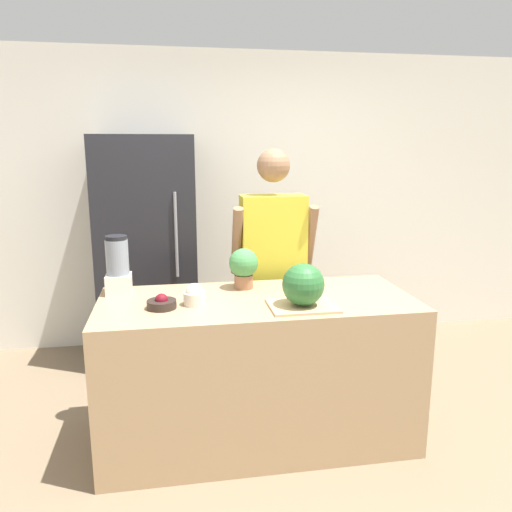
# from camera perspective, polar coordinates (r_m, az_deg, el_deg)

# --- Properties ---
(ground_plane) EXTENTS (14.00, 14.00, 0.00)m
(ground_plane) POSITION_cam_1_polar(r_m,az_deg,el_deg) (3.02, 1.55, -23.80)
(ground_plane) COLOR #7F6B51
(wall_back) EXTENTS (8.00, 0.06, 2.60)m
(wall_back) POSITION_cam_1_polar(r_m,az_deg,el_deg) (4.57, -3.60, 6.33)
(wall_back) COLOR white
(wall_back) RESTS_ON ground_plane
(counter_island) EXTENTS (1.86, 0.81, 0.90)m
(counter_island) POSITION_cam_1_polar(r_m,az_deg,el_deg) (3.13, 0.13, -12.79)
(counter_island) COLOR tan
(counter_island) RESTS_ON ground_plane
(refrigerator) EXTENTS (0.78, 0.69, 1.87)m
(refrigerator) POSITION_cam_1_polar(r_m,az_deg,el_deg) (4.23, -12.27, 0.58)
(refrigerator) COLOR #232328
(refrigerator) RESTS_ON ground_plane
(person) EXTENTS (0.59, 0.28, 1.77)m
(person) POSITION_cam_1_polar(r_m,az_deg,el_deg) (3.59, 1.92, -1.69)
(person) COLOR #333338
(person) RESTS_ON ground_plane
(cutting_board) EXTENTS (0.37, 0.30, 0.01)m
(cutting_board) POSITION_cam_1_polar(r_m,az_deg,el_deg) (2.82, 5.33, -5.68)
(cutting_board) COLOR tan
(cutting_board) RESTS_ON counter_island
(watermelon) EXTENTS (0.24, 0.24, 0.24)m
(watermelon) POSITION_cam_1_polar(r_m,az_deg,el_deg) (2.78, 5.42, -3.27)
(watermelon) COLOR #2D6B33
(watermelon) RESTS_ON cutting_board
(bowl_cherries) EXTENTS (0.16, 0.16, 0.08)m
(bowl_cherries) POSITION_cam_1_polar(r_m,az_deg,el_deg) (2.83, -10.74, -5.33)
(bowl_cherries) COLOR #2D231E
(bowl_cherries) RESTS_ON counter_island
(bowl_cream) EXTENTS (0.13, 0.13, 0.13)m
(bowl_cream) POSITION_cam_1_polar(r_m,az_deg,el_deg) (2.86, -7.04, -4.49)
(bowl_cream) COLOR beige
(bowl_cream) RESTS_ON counter_island
(blender) EXTENTS (0.15, 0.15, 0.36)m
(blender) POSITION_cam_1_polar(r_m,az_deg,el_deg) (3.14, -15.52, -1.15)
(blender) COLOR silver
(blender) RESTS_ON counter_island
(potted_plant) EXTENTS (0.18, 0.18, 0.26)m
(potted_plant) POSITION_cam_1_polar(r_m,az_deg,el_deg) (3.14, -1.43, -1.15)
(potted_plant) COLOR #996647
(potted_plant) RESTS_ON counter_island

